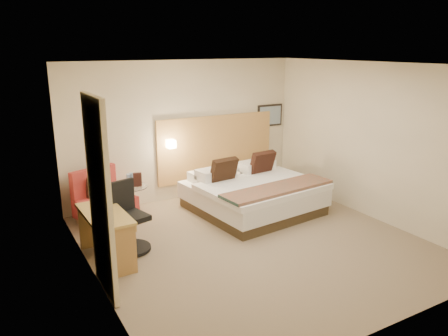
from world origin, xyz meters
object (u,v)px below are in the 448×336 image
side_table (133,201)px  desk_chair (128,223)px  desk (107,223)px  lounge_chair (103,201)px  bed (252,193)px

side_table → desk_chair: (-0.43, -1.11, 0.09)m
desk → side_table: bearing=58.6°
desk → lounge_chair: bearing=77.7°
bed → desk_chair: (-2.50, -0.45, 0.10)m
bed → lounge_chair: bed is taller
desk_chair → lounge_chair: bearing=91.2°
desk_chair → desk: bearing=-152.5°
lounge_chair → side_table: size_ratio=1.56×
bed → desk: 2.93m
side_table → desk: bearing=-121.4°
desk_chair → bed: bearing=10.2°
side_table → desk: (-0.79, -1.29, 0.23)m
side_table → desk_chair: desk_chair is taller
bed → desk_chair: size_ratio=2.19×
bed → desk: bearing=-167.4°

